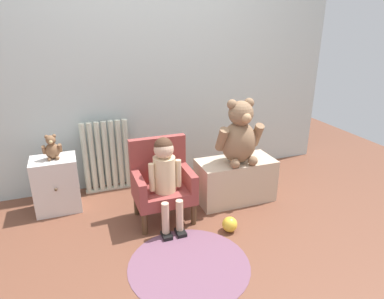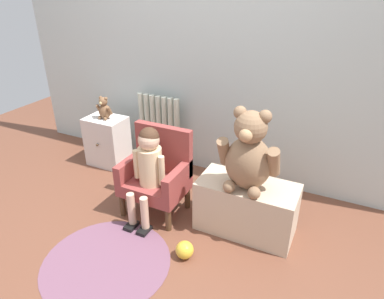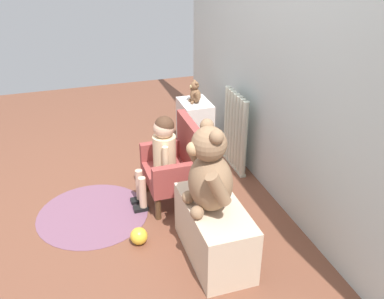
{
  "view_description": "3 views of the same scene",
  "coord_description": "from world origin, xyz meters",
  "px_view_note": "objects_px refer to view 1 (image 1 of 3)",
  "views": [
    {
      "loc": [
        -0.7,
        -1.91,
        1.54
      ],
      "look_at": [
        0.19,
        0.52,
        0.53
      ],
      "focal_mm": 32.0,
      "sensor_mm": 36.0,
      "label": 1
    },
    {
      "loc": [
        1.1,
        -1.38,
        1.63
      ],
      "look_at": [
        0.18,
        0.52,
        0.55
      ],
      "focal_mm": 32.0,
      "sensor_mm": 36.0,
      "label": 2
    },
    {
      "loc": [
        2.59,
        -0.27,
        1.89
      ],
      "look_at": [
        0.19,
        0.51,
        0.57
      ],
      "focal_mm": 40.0,
      "sensor_mm": 36.0,
      "label": 3
    }
  ],
  "objects_px": {
    "child_figure": "(165,170)",
    "small_teddy_bear": "(52,148)",
    "toy_ball": "(230,224)",
    "low_bench": "(235,180)",
    "floor_rug": "(189,265)",
    "large_teddy_bear": "(239,135)",
    "child_armchair": "(162,182)",
    "radiator": "(106,157)",
    "small_dresser": "(56,184)"
  },
  "relations": [
    {
      "from": "child_figure",
      "to": "low_bench",
      "type": "xyz_separation_m",
      "value": [
        0.68,
        0.16,
        -0.27
      ]
    },
    {
      "from": "child_armchair",
      "to": "toy_ball",
      "type": "height_order",
      "value": "child_armchair"
    },
    {
      "from": "child_armchair",
      "to": "low_bench",
      "type": "relative_size",
      "value": 0.97
    },
    {
      "from": "child_figure",
      "to": "floor_rug",
      "type": "bearing_deg",
      "value": -90.24
    },
    {
      "from": "child_armchair",
      "to": "small_teddy_bear",
      "type": "relative_size",
      "value": 3.17
    },
    {
      "from": "large_teddy_bear",
      "to": "radiator",
      "type": "bearing_deg",
      "value": 149.22
    },
    {
      "from": "small_dresser",
      "to": "child_armchair",
      "type": "height_order",
      "value": "child_armchair"
    },
    {
      "from": "radiator",
      "to": "toy_ball",
      "type": "xyz_separation_m",
      "value": [
        0.78,
        -1.01,
        -0.28
      ]
    },
    {
      "from": "child_figure",
      "to": "large_teddy_bear",
      "type": "xyz_separation_m",
      "value": [
        0.68,
        0.12,
        0.16
      ]
    },
    {
      "from": "radiator",
      "to": "small_dresser",
      "type": "distance_m",
      "value": 0.51
    },
    {
      "from": "small_dresser",
      "to": "child_figure",
      "type": "xyz_separation_m",
      "value": [
        0.8,
        -0.52,
        0.23
      ]
    },
    {
      "from": "radiator",
      "to": "child_figure",
      "type": "height_order",
      "value": "child_figure"
    },
    {
      "from": "small_dresser",
      "to": "large_teddy_bear",
      "type": "distance_m",
      "value": 1.58
    },
    {
      "from": "toy_ball",
      "to": "low_bench",
      "type": "bearing_deg",
      "value": 59.1
    },
    {
      "from": "floor_rug",
      "to": "low_bench",
      "type": "bearing_deg",
      "value": 45.53
    },
    {
      "from": "small_dresser",
      "to": "low_bench",
      "type": "distance_m",
      "value": 1.53
    },
    {
      "from": "large_teddy_bear",
      "to": "toy_ball",
      "type": "relative_size",
      "value": 4.68
    },
    {
      "from": "child_figure",
      "to": "toy_ball",
      "type": "xyz_separation_m",
      "value": [
        0.42,
        -0.28,
        -0.4
      ]
    },
    {
      "from": "small_teddy_bear",
      "to": "toy_ball",
      "type": "bearing_deg",
      "value": -33.21
    },
    {
      "from": "floor_rug",
      "to": "toy_ball",
      "type": "relative_size",
      "value": 6.92
    },
    {
      "from": "toy_ball",
      "to": "small_teddy_bear",
      "type": "bearing_deg",
      "value": 146.79
    },
    {
      "from": "radiator",
      "to": "small_dresser",
      "type": "xyz_separation_m",
      "value": [
        -0.45,
        -0.22,
        -0.1
      ]
    },
    {
      "from": "toy_ball",
      "to": "floor_rug",
      "type": "bearing_deg",
      "value": -148.27
    },
    {
      "from": "small_dresser",
      "to": "toy_ball",
      "type": "relative_size",
      "value": 3.96
    },
    {
      "from": "child_armchair",
      "to": "large_teddy_bear",
      "type": "bearing_deg",
      "value": 1.01
    },
    {
      "from": "child_armchair",
      "to": "floor_rug",
      "type": "relative_size",
      "value": 0.8
    },
    {
      "from": "child_armchair",
      "to": "low_bench",
      "type": "bearing_deg",
      "value": 4.3
    },
    {
      "from": "large_teddy_bear",
      "to": "small_teddy_bear",
      "type": "height_order",
      "value": "large_teddy_bear"
    },
    {
      "from": "radiator",
      "to": "small_dresser",
      "type": "relative_size",
      "value": 1.45
    },
    {
      "from": "child_figure",
      "to": "small_teddy_bear",
      "type": "height_order",
      "value": "child_figure"
    },
    {
      "from": "child_figure",
      "to": "toy_ball",
      "type": "distance_m",
      "value": 0.65
    },
    {
      "from": "low_bench",
      "to": "large_teddy_bear",
      "type": "xyz_separation_m",
      "value": [
        -0.0,
        -0.04,
        0.43
      ]
    },
    {
      "from": "child_figure",
      "to": "toy_ball",
      "type": "bearing_deg",
      "value": -33.13
    },
    {
      "from": "low_bench",
      "to": "radiator",
      "type": "bearing_deg",
      "value": 150.93
    },
    {
      "from": "radiator",
      "to": "large_teddy_bear",
      "type": "bearing_deg",
      "value": -30.78
    },
    {
      "from": "floor_rug",
      "to": "small_dresser",
      "type": "bearing_deg",
      "value": 127.04
    },
    {
      "from": "radiator",
      "to": "small_teddy_bear",
      "type": "distance_m",
      "value": 0.54
    },
    {
      "from": "radiator",
      "to": "toy_ball",
      "type": "height_order",
      "value": "radiator"
    },
    {
      "from": "small_teddy_bear",
      "to": "low_bench",
      "type": "bearing_deg",
      "value": -13.7
    },
    {
      "from": "small_teddy_bear",
      "to": "floor_rug",
      "type": "xyz_separation_m",
      "value": [
        0.79,
        -1.06,
        -0.55
      ]
    },
    {
      "from": "floor_rug",
      "to": "toy_ball",
      "type": "xyz_separation_m",
      "value": [
        0.42,
        0.26,
        0.06
      ]
    },
    {
      "from": "low_bench",
      "to": "large_teddy_bear",
      "type": "height_order",
      "value": "large_teddy_bear"
    },
    {
      "from": "child_armchair",
      "to": "small_teddy_bear",
      "type": "xyz_separation_m",
      "value": [
        -0.79,
        0.41,
        0.24
      ]
    },
    {
      "from": "small_teddy_bear",
      "to": "toy_ball",
      "type": "relative_size",
      "value": 1.75
    },
    {
      "from": "radiator",
      "to": "child_armchair",
      "type": "bearing_deg",
      "value": -60.49
    },
    {
      "from": "radiator",
      "to": "toy_ball",
      "type": "relative_size",
      "value": 5.75
    },
    {
      "from": "low_bench",
      "to": "toy_ball",
      "type": "bearing_deg",
      "value": -120.9
    },
    {
      "from": "small_teddy_bear",
      "to": "toy_ball",
      "type": "xyz_separation_m",
      "value": [
        1.21,
        -0.79,
        -0.5
      ]
    },
    {
      "from": "large_teddy_bear",
      "to": "child_armchair",
      "type": "bearing_deg",
      "value": -178.99
    },
    {
      "from": "toy_ball",
      "to": "radiator",
      "type": "bearing_deg",
      "value": 127.53
    }
  ]
}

